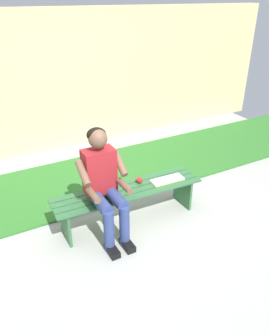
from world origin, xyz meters
TOP-DOWN VIEW (x-y plane):
  - ground_plane at (1.06, 1.00)m, footprint 10.00×7.00m
  - grass_strip at (0.00, -1.10)m, footprint 9.00×1.48m
  - brick_wall at (0.50, -2.51)m, footprint 9.50×0.24m
  - bench_near at (0.00, -0.00)m, footprint 1.79×0.49m
  - person_seated at (0.34, 0.10)m, footprint 0.50×0.69m
  - apple at (-0.18, -0.06)m, footprint 0.07×0.07m
  - book_open at (-0.50, 0.05)m, footprint 0.42×0.18m

SIDE VIEW (x-z plane):
  - ground_plane at x=1.06m, z-range -0.04..0.00m
  - grass_strip at x=0.00m, z-range 0.00..0.03m
  - bench_near at x=0.00m, z-range 0.12..0.54m
  - book_open at x=-0.50m, z-range 0.42..0.45m
  - apple at x=-0.18m, z-range 0.42..0.50m
  - person_seated at x=0.34m, z-range 0.06..1.29m
  - brick_wall at x=0.50m, z-range 0.00..2.25m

